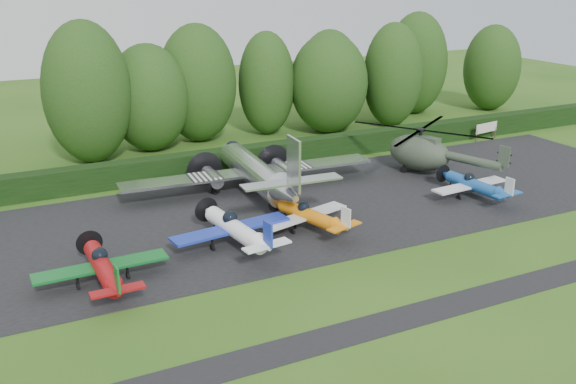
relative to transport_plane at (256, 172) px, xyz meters
name	(u,v)px	position (x,y,z in m)	size (l,w,h in m)	color
ground	(328,274)	(-1.68, -14.35, -1.82)	(160.00, 160.00, 0.00)	#285517
apron	(259,217)	(-1.68, -4.35, -1.82)	(70.00, 18.00, 0.01)	black
taxiway_verge	(388,323)	(-1.68, -20.35, -1.82)	(70.00, 2.00, 0.00)	black
hedgerow	(207,174)	(-1.68, 6.65, -1.82)	(90.00, 1.60, 2.00)	black
transport_plane	(256,172)	(0.00, 0.00, 0.00)	(20.42, 15.66, 6.54)	silver
light_plane_red	(103,267)	(-13.57, -10.22, -0.64)	(7.38, 7.76, 2.84)	#9B0E11
light_plane_white	(235,228)	(-5.10, -8.51, -0.55)	(7.96, 8.37, 3.06)	white
light_plane_orange	(309,215)	(0.34, -8.16, -0.74)	(6.80, 7.15, 2.61)	orange
light_plane_blue	(474,185)	(14.59, -8.01, -0.75)	(6.71, 7.05, 2.58)	#1B54A4
helicopter	(420,149)	(14.73, -0.98, 0.25)	(12.02, 14.07, 3.87)	#374333
sign_board	(486,128)	(27.75, 5.10, -0.64)	(3.12, 0.12, 1.76)	#3F3326
tree_1	(416,63)	(28.83, 18.85, 4.12)	(7.31, 7.31, 11.91)	black
tree_2	(329,84)	(14.86, 15.07, 3.37)	(8.15, 8.15, 10.40)	black
tree_3	(198,83)	(1.40, 17.70, 4.00)	(7.72, 7.72, 11.67)	black
tree_4	(149,98)	(-3.92, 16.33, 3.24)	(7.63, 7.63, 10.14)	black
tree_5	(267,84)	(8.71, 17.27, 3.49)	(5.86, 5.86, 10.67)	black
tree_6	(87,93)	(-9.69, 14.80, 4.46)	(7.70, 7.70, 12.59)	black
tree_7	(492,68)	(38.34, 16.36, 3.31)	(6.79, 6.79, 10.29)	black
tree_9	(393,75)	(22.50, 14.50, 3.79)	(6.39, 6.39, 11.26)	black
tree_11	(329,79)	(16.13, 17.26, 3.43)	(7.01, 7.01, 10.53)	black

